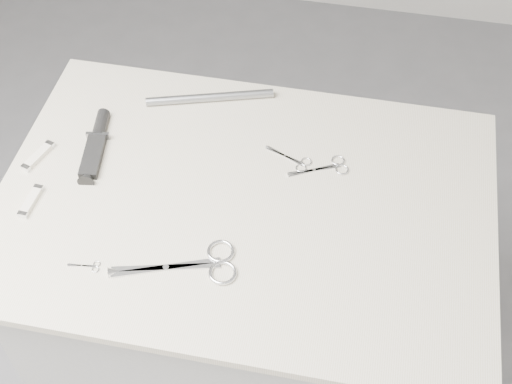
% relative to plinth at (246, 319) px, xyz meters
% --- Properties ---
extents(plinth, '(0.90, 0.60, 0.90)m').
position_rel_plinth_xyz_m(plinth, '(0.00, 0.00, 0.00)').
color(plinth, '#B0B0AE').
rests_on(plinth, ground).
extents(display_board, '(1.00, 0.70, 0.02)m').
position_rel_plinth_xyz_m(display_board, '(0.00, 0.00, 0.46)').
color(display_board, beige).
rests_on(display_board, plinth).
extents(large_shears, '(0.24, 0.13, 0.01)m').
position_rel_plinth_xyz_m(large_shears, '(-0.05, -0.17, 0.47)').
color(large_shears, silver).
rests_on(large_shears, display_board).
extents(embroidery_scissors_a, '(0.13, 0.08, 0.00)m').
position_rel_plinth_xyz_m(embroidery_scissors_a, '(0.16, 0.12, 0.47)').
color(embroidery_scissors_a, silver).
rests_on(embroidery_scissors_a, display_board).
extents(embroidery_scissors_b, '(0.10, 0.06, 0.00)m').
position_rel_plinth_xyz_m(embroidery_scissors_b, '(0.08, 0.13, 0.47)').
color(embroidery_scissors_b, silver).
rests_on(embroidery_scissors_b, display_board).
extents(tiny_scissors, '(0.06, 0.03, 0.00)m').
position_rel_plinth_xyz_m(tiny_scissors, '(-0.25, -0.21, 0.47)').
color(tiny_scissors, silver).
rests_on(tiny_scissors, display_board).
extents(sheathed_knife, '(0.06, 0.19, 0.02)m').
position_rel_plinth_xyz_m(sheathed_knife, '(-0.34, 0.09, 0.48)').
color(sheathed_knife, black).
rests_on(sheathed_knife, display_board).
extents(pocket_knife_a, '(0.04, 0.09, 0.01)m').
position_rel_plinth_xyz_m(pocket_knife_a, '(-0.45, 0.03, 0.48)').
color(pocket_knife_a, white).
rests_on(pocket_knife_a, display_board).
extents(pocket_knife_b, '(0.02, 0.08, 0.01)m').
position_rel_plinth_xyz_m(pocket_knife_b, '(-0.42, -0.09, 0.48)').
color(pocket_knife_b, white).
rests_on(pocket_knife_b, display_board).
extents(metal_rail, '(0.28, 0.10, 0.02)m').
position_rel_plinth_xyz_m(metal_rail, '(-0.14, 0.27, 0.48)').
color(metal_rail, gray).
rests_on(metal_rail, display_board).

